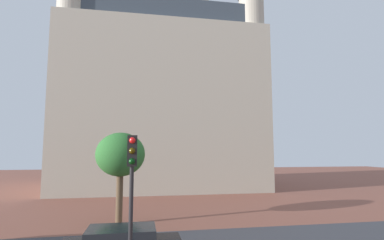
% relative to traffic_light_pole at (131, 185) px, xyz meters
% --- Properties ---
extents(landmark_building, '(22.59, 15.60, 36.79)m').
position_rel_traffic_light_pole_xyz_m(landmark_building, '(3.02, 27.16, 7.70)').
color(landmark_building, '#B2A893').
rests_on(landmark_building, ground_plane).
extents(traffic_light_pole, '(0.28, 0.34, 4.70)m').
position_rel_traffic_light_pole_xyz_m(traffic_light_pole, '(0.00, 0.00, 0.00)').
color(traffic_light_pole, black).
rests_on(traffic_light_pole, ground_plane).
extents(tree_curb_far, '(2.91, 2.91, 5.36)m').
position_rel_traffic_light_pole_xyz_m(tree_curb_far, '(-0.95, 9.30, 0.72)').
color(tree_curb_far, brown).
rests_on(tree_curb_far, ground_plane).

